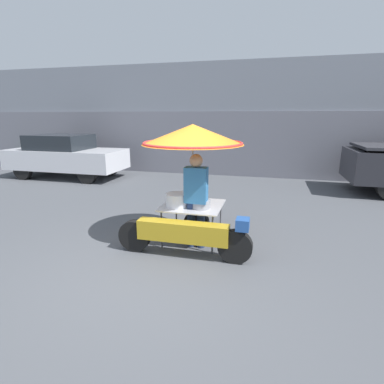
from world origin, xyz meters
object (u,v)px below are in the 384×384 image
(potted_plant, at_px, (16,156))
(parked_car, at_px, (65,155))
(vendor_motorcycle_cart, at_px, (192,155))
(vendor_person, at_px, (196,196))

(potted_plant, bearing_deg, parked_car, -20.75)
(vendor_motorcycle_cart, distance_m, potted_plant, 11.35)
(vendor_person, bearing_deg, parked_car, 142.40)
(potted_plant, bearing_deg, vendor_motorcycle_cart, -31.80)
(parked_car, bearing_deg, potted_plant, 159.25)
(vendor_person, distance_m, potted_plant, 11.46)
(vendor_motorcycle_cart, xyz_separation_m, vendor_person, (0.11, -0.13, -0.69))
(vendor_motorcycle_cart, relative_size, vendor_person, 1.37)
(parked_car, distance_m, potted_plant, 3.83)
(vendor_motorcycle_cart, height_order, parked_car, vendor_motorcycle_cart)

